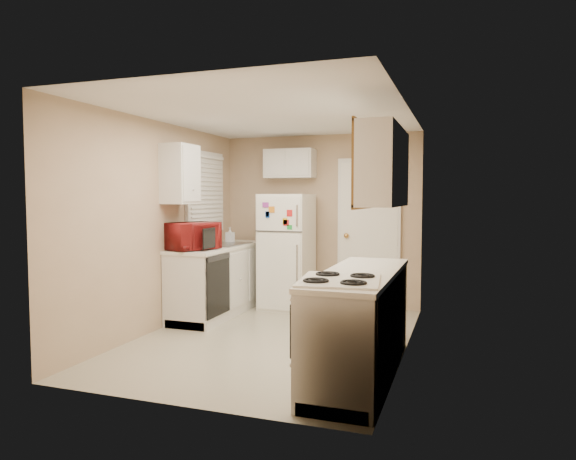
% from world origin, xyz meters
% --- Properties ---
extents(floor, '(3.80, 3.80, 0.00)m').
position_xyz_m(floor, '(0.00, 0.00, 0.00)').
color(floor, '#C0B89B').
rests_on(floor, ground).
extents(ceiling, '(3.80, 3.80, 0.00)m').
position_xyz_m(ceiling, '(0.00, 0.00, 2.40)').
color(ceiling, white).
rests_on(ceiling, floor).
extents(wall_left, '(3.80, 3.80, 0.00)m').
position_xyz_m(wall_left, '(-1.40, 0.00, 1.20)').
color(wall_left, tan).
rests_on(wall_left, floor).
extents(wall_right, '(3.80, 3.80, 0.00)m').
position_xyz_m(wall_right, '(1.40, 0.00, 1.20)').
color(wall_right, tan).
rests_on(wall_right, floor).
extents(wall_back, '(2.80, 2.80, 0.00)m').
position_xyz_m(wall_back, '(0.00, 1.90, 1.20)').
color(wall_back, tan).
rests_on(wall_back, floor).
extents(wall_front, '(2.80, 2.80, 0.00)m').
position_xyz_m(wall_front, '(0.00, -1.90, 1.20)').
color(wall_front, tan).
rests_on(wall_front, floor).
extents(left_counter, '(0.60, 1.80, 0.90)m').
position_xyz_m(left_counter, '(-1.10, 0.90, 0.45)').
color(left_counter, silver).
rests_on(left_counter, floor).
extents(dishwasher, '(0.03, 0.58, 0.72)m').
position_xyz_m(dishwasher, '(-0.81, 0.30, 0.49)').
color(dishwasher, black).
rests_on(dishwasher, floor).
extents(sink, '(0.54, 0.74, 0.16)m').
position_xyz_m(sink, '(-1.10, 1.05, 0.86)').
color(sink, gray).
rests_on(sink, left_counter).
extents(microwave, '(0.67, 0.53, 0.39)m').
position_xyz_m(microwave, '(-1.15, 0.30, 1.05)').
color(microwave, maroon).
rests_on(microwave, left_counter).
extents(soap_bottle, '(0.11, 0.11, 0.21)m').
position_xyz_m(soap_bottle, '(-1.15, 1.36, 1.00)').
color(soap_bottle, white).
rests_on(soap_bottle, left_counter).
extents(window_blinds, '(0.10, 0.98, 1.08)m').
position_xyz_m(window_blinds, '(-1.36, 1.05, 1.60)').
color(window_blinds, silver).
rests_on(window_blinds, wall_left).
extents(upper_cabinet_left, '(0.30, 0.45, 0.70)m').
position_xyz_m(upper_cabinet_left, '(-1.25, 0.22, 1.80)').
color(upper_cabinet_left, silver).
rests_on(upper_cabinet_left, wall_left).
extents(refrigerator, '(0.66, 0.64, 1.57)m').
position_xyz_m(refrigerator, '(-0.36, 1.49, 0.79)').
color(refrigerator, white).
rests_on(refrigerator, floor).
extents(cabinet_over_fridge, '(0.70, 0.30, 0.40)m').
position_xyz_m(cabinet_over_fridge, '(-0.40, 1.75, 2.00)').
color(cabinet_over_fridge, silver).
rests_on(cabinet_over_fridge, wall_back).
extents(interior_door, '(0.86, 0.06, 2.08)m').
position_xyz_m(interior_door, '(0.70, 1.86, 1.02)').
color(interior_door, white).
rests_on(interior_door, floor).
extents(right_counter, '(0.60, 2.00, 0.90)m').
position_xyz_m(right_counter, '(1.10, -0.80, 0.45)').
color(right_counter, silver).
rests_on(right_counter, floor).
extents(stove, '(0.68, 0.80, 0.89)m').
position_xyz_m(stove, '(1.05, -1.35, 0.44)').
color(stove, white).
rests_on(stove, floor).
extents(upper_cabinet_right, '(0.30, 1.20, 0.70)m').
position_xyz_m(upper_cabinet_right, '(1.25, -0.50, 1.80)').
color(upper_cabinet_right, silver).
rests_on(upper_cabinet_right, wall_right).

